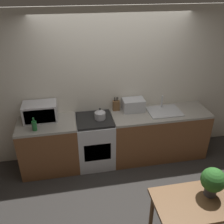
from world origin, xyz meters
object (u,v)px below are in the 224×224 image
at_px(kettle, 100,114).
at_px(toaster_oven, 133,105).
at_px(stove_range, 95,141).
at_px(dining_table, 196,208).
at_px(bottle, 34,125).
at_px(microwave, 40,112).

height_order(kettle, toaster_oven, toaster_oven).
relative_size(kettle, toaster_oven, 0.52).
relative_size(stove_range, dining_table, 0.93).
height_order(stove_range, dining_table, stove_range).
height_order(bottle, toaster_oven, same).
height_order(kettle, dining_table, kettle).
bearing_deg(kettle, dining_table, -65.31).
bearing_deg(bottle, kettle, 8.79).
distance_m(bottle, toaster_oven, 1.68).
bearing_deg(microwave, kettle, -8.03).
xyz_separation_m(toaster_oven, dining_table, (0.21, -1.97, -0.35)).
relative_size(toaster_oven, dining_table, 0.39).
bearing_deg(microwave, bottle, -105.10).
distance_m(kettle, dining_table, 2.01).
bearing_deg(kettle, microwave, 171.97).
xyz_separation_m(kettle, bottle, (-1.03, -0.16, -0.00)).
relative_size(microwave, dining_table, 0.55).
distance_m(microwave, dining_table, 2.66).
height_order(toaster_oven, dining_table, toaster_oven).
relative_size(stove_range, toaster_oven, 2.41).
bearing_deg(stove_range, dining_table, -63.01).
xyz_separation_m(microwave, dining_table, (1.78, -1.93, -0.39)).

